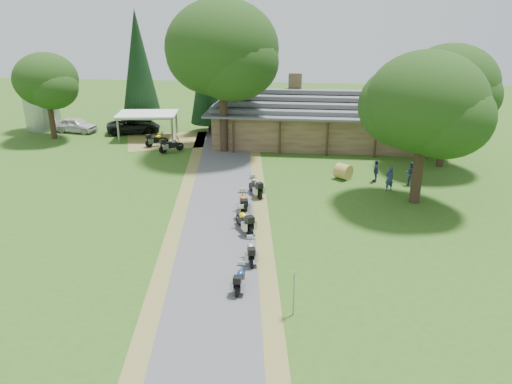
# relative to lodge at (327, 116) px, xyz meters

# --- Properties ---
(ground) EXTENTS (120.00, 120.00, 0.00)m
(ground) POSITION_rel_lodge_xyz_m (-6.00, -24.00, -2.45)
(ground) COLOR #335A19
(ground) RESTS_ON ground
(driveway) EXTENTS (51.95, 51.95, 0.00)m
(driveway) POSITION_rel_lodge_xyz_m (-6.50, -20.00, -2.45)
(driveway) COLOR #4D4D50
(driveway) RESTS_ON ground
(lodge) EXTENTS (21.40, 9.40, 4.90)m
(lodge) POSITION_rel_lodge_xyz_m (0.00, 0.00, 0.00)
(lodge) COLOR brown
(lodge) RESTS_ON ground
(silo) EXTENTS (3.68, 3.68, 7.01)m
(silo) POSITION_rel_lodge_xyz_m (-28.67, 1.96, 1.05)
(silo) COLOR gray
(silo) RESTS_ON ground
(carport) EXTENTS (5.98, 4.39, 2.40)m
(carport) POSITION_rel_lodge_xyz_m (-16.90, -0.31, -1.25)
(carport) COLOR white
(carport) RESTS_ON ground
(car_white_sedan) EXTENTS (3.20, 5.81, 1.84)m
(car_white_sedan) POSITION_rel_lodge_xyz_m (-24.84, 1.02, -1.53)
(car_white_sedan) COLOR silver
(car_white_sedan) RESTS_ON ground
(car_dark_suv) EXTENTS (4.10, 6.11, 2.16)m
(car_dark_suv) POSITION_rel_lodge_xyz_m (-18.95, 1.36, -1.37)
(car_dark_suv) COLOR black
(car_dark_suv) RESTS_ON ground
(motorcycle_row_a) EXTENTS (0.60, 1.67, 1.13)m
(motorcycle_row_a) POSITION_rel_lodge_xyz_m (-4.40, -26.10, -1.88)
(motorcycle_row_a) COLOR #173C9A
(motorcycle_row_a) RESTS_ON ground
(motorcycle_row_b) EXTENTS (0.88, 1.82, 1.20)m
(motorcycle_row_b) POSITION_rel_lodge_xyz_m (-4.22, -23.46, -1.85)
(motorcycle_row_b) COLOR #9C9FA2
(motorcycle_row_b) RESTS_ON ground
(motorcycle_row_c) EXTENTS (1.57, 2.07, 1.38)m
(motorcycle_row_c) POSITION_rel_lodge_xyz_m (-5.01, -19.97, -1.76)
(motorcycle_row_c) COLOR yellow
(motorcycle_row_c) RESTS_ON ground
(motorcycle_row_d) EXTENTS (1.10, 2.23, 1.46)m
(motorcycle_row_d) POSITION_rel_lodge_xyz_m (-5.39, -17.59, -1.72)
(motorcycle_row_d) COLOR orange
(motorcycle_row_d) RESTS_ON ground
(motorcycle_row_e) EXTENTS (1.44, 1.97, 1.30)m
(motorcycle_row_e) POSITION_rel_lodge_xyz_m (-4.99, -14.37, -1.80)
(motorcycle_row_e) COLOR black
(motorcycle_row_e) RESTS_ON ground
(motorcycle_carport_a) EXTENTS (1.90, 1.72, 1.32)m
(motorcycle_carport_a) POSITION_rel_lodge_xyz_m (-15.25, -3.11, -1.79)
(motorcycle_carport_a) COLOR #DFD600
(motorcycle_carport_a) RESTS_ON ground
(motorcycle_carport_b) EXTENTS (1.96, 1.87, 1.40)m
(motorcycle_carport_b) POSITION_rel_lodge_xyz_m (-13.43, -4.80, -1.75)
(motorcycle_carport_b) COLOR gray
(motorcycle_carport_b) RESTS_ON ground
(person_a) EXTENTS (0.72, 0.64, 2.09)m
(person_a) POSITION_rel_lodge_xyz_m (4.10, -12.44, -1.40)
(person_a) COLOR navy
(person_a) RESTS_ON ground
(person_b) EXTENTS (0.69, 0.60, 2.04)m
(person_b) POSITION_rel_lodge_xyz_m (5.81, -11.06, -1.43)
(person_b) COLOR navy
(person_b) RESTS_ON ground
(person_c) EXTENTS (0.50, 0.61, 1.91)m
(person_c) POSITION_rel_lodge_xyz_m (3.40, -10.63, -1.50)
(person_c) COLOR navy
(person_c) RESTS_ON ground
(hay_bale) EXTENTS (1.51, 1.53, 1.13)m
(hay_bale) POSITION_rel_lodge_xyz_m (1.09, -10.28, -1.89)
(hay_bale) COLOR #A38A3B
(hay_bale) RESTS_ON ground
(sign_post) EXTENTS (0.37, 0.06, 2.05)m
(sign_post) POSITION_rel_lodge_xyz_m (-1.90, -27.91, -1.42)
(sign_post) COLOR gray
(sign_post) RESTS_ON ground
(oak_lodge_left) EXTENTS (9.32, 9.32, 14.11)m
(oak_lodge_left) POSITION_rel_lodge_xyz_m (-8.88, -4.06, 4.61)
(oak_lodge_left) COLOR #193811
(oak_lodge_left) RESTS_ON ground
(oak_lodge_right) EXTENTS (7.04, 7.04, 10.50)m
(oak_lodge_right) POSITION_rel_lodge_xyz_m (8.91, -6.41, 2.80)
(oak_lodge_right) COLOR #193811
(oak_lodge_right) RESTS_ON ground
(oak_driveway) EXTENTS (7.37, 7.37, 10.61)m
(oak_driveway) POSITION_rel_lodge_xyz_m (5.50, -14.41, 2.85)
(oak_driveway) COLOR #193811
(oak_driveway) RESTS_ON ground
(oak_silo) EXTENTS (5.81, 5.81, 9.00)m
(oak_silo) POSITION_rel_lodge_xyz_m (-25.81, -1.62, 2.05)
(oak_silo) COLOR #193811
(oak_silo) RESTS_ON ground
(cedar_near) EXTENTS (3.84, 3.84, 11.58)m
(cedar_near) POSITION_rel_lodge_xyz_m (-11.42, 2.58, 3.34)
(cedar_near) COLOR black
(cedar_near) RESTS_ON ground
(cedar_far) EXTENTS (4.00, 4.00, 11.72)m
(cedar_far) POSITION_rel_lodge_xyz_m (-18.80, 3.83, 3.41)
(cedar_far) COLOR black
(cedar_far) RESTS_ON ground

